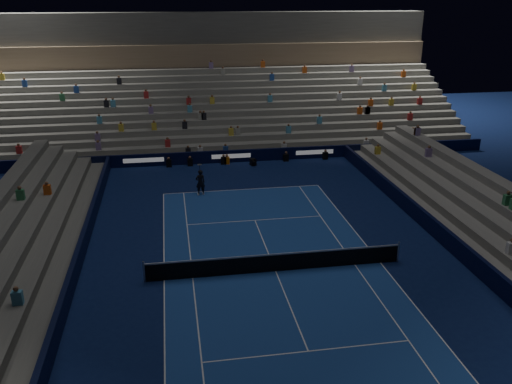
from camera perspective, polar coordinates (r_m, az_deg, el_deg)
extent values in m
plane|color=#0B1743|center=(26.78, 2.12, -8.49)|extent=(90.00, 90.00, 0.00)
cube|color=navy|center=(26.77, 2.12, -8.48)|extent=(10.97, 23.77, 0.01)
cube|color=black|center=(43.52, -2.69, 3.86)|extent=(44.00, 0.25, 1.00)
cube|color=black|center=(29.85, 20.80, -5.63)|extent=(0.25, 37.00, 1.00)
cube|color=black|center=(26.56, -19.10, -8.75)|extent=(0.25, 37.00, 1.00)
cube|color=slate|center=(44.55, -2.84, 3.91)|extent=(44.00, 1.00, 0.50)
cube|color=slate|center=(45.43, -3.00, 4.57)|extent=(44.00, 1.00, 1.00)
cube|color=slate|center=(46.32, -3.14, 5.21)|extent=(44.00, 1.00, 1.50)
cube|color=slate|center=(47.22, -3.29, 5.81)|extent=(44.00, 1.00, 2.00)
cube|color=slate|center=(48.12, -3.42, 6.40)|extent=(44.00, 1.00, 2.50)
cube|color=slate|center=(49.02, -3.56, 6.96)|extent=(44.00, 1.00, 3.00)
cube|color=slate|center=(49.94, -3.69, 7.51)|extent=(44.00, 1.00, 3.50)
cube|color=slate|center=(50.85, -3.81, 8.03)|extent=(44.00, 1.00, 4.00)
cube|color=slate|center=(51.77, -3.93, 8.54)|extent=(44.00, 1.00, 4.50)
cube|color=slate|center=(52.69, -4.05, 9.03)|extent=(44.00, 1.00, 5.00)
cube|color=slate|center=(53.62, -4.16, 9.50)|extent=(44.00, 1.00, 5.50)
cube|color=slate|center=(54.55, -4.27, 9.95)|extent=(44.00, 1.00, 6.00)
cube|color=#7C664D|center=(55.04, -4.49, 14.36)|extent=(44.00, 0.60, 2.20)
cube|color=#424240|center=(56.22, -4.71, 17.14)|extent=(44.00, 2.40, 3.00)
cube|color=slate|center=(30.35, 22.06, -5.89)|extent=(1.00, 37.00, 0.50)
cube|color=slate|center=(30.77, 23.72, -5.27)|extent=(1.00, 37.00, 1.00)
cube|color=slate|center=(31.21, 25.34, -4.66)|extent=(1.00, 37.00, 1.50)
cube|color=#5F5F5B|center=(26.84, -20.74, -9.26)|extent=(1.00, 37.00, 0.50)
cube|color=#5F5F5B|center=(26.95, -22.91, -8.84)|extent=(1.00, 37.00, 1.00)
cube|color=#5F5F5B|center=(27.11, -25.05, -8.42)|extent=(1.00, 37.00, 1.50)
cylinder|color=#B2B2B7|center=(26.13, -11.91, -8.37)|extent=(0.10, 0.10, 1.10)
cylinder|color=#B2B2B7|center=(28.38, 14.98, -6.21)|extent=(0.10, 0.10, 1.10)
cube|color=black|center=(26.56, 2.13, -7.64)|extent=(12.80, 0.03, 0.90)
cube|color=white|center=(26.33, 2.15, -6.70)|extent=(12.80, 0.04, 0.08)
imported|color=black|center=(36.43, -5.98, 1.04)|extent=(0.71, 0.53, 1.78)
cube|color=black|center=(42.72, -0.33, 3.23)|extent=(0.52, 0.59, 0.54)
cylinder|color=black|center=(42.27, -0.24, 3.27)|extent=(0.25, 0.38, 0.16)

